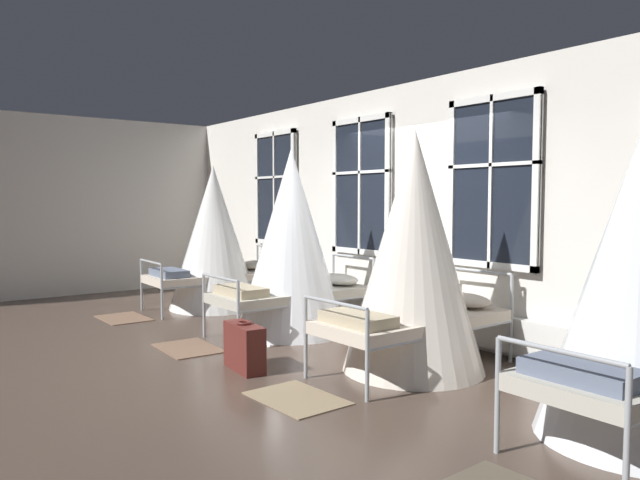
{
  "coord_description": "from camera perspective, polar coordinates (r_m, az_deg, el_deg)",
  "views": [
    {
      "loc": [
        5.01,
        -4.19,
        1.61
      ],
      "look_at": [
        -0.46,
        -0.1,
        1.16
      ],
      "focal_mm": 33.98,
      "sensor_mm": 36.0,
      "label": 1
    }
  ],
  "objects": [
    {
      "name": "rug_first",
      "position": [
        8.73,
        -18.01,
        -7.01
      ],
      "size": [
        0.81,
        0.57,
        0.01
      ],
      "primitive_type": "cube",
      "rotation": [
        0.0,
        0.0,
        0.01
      ],
      "color": "brown",
      "rests_on": "ground"
    },
    {
      "name": "window_bank",
      "position": [
        7.23,
        9.13,
        -0.84
      ],
      "size": [
        7.37,
        0.1,
        2.62
      ],
      "color": "black",
      "rests_on": "ground"
    },
    {
      "name": "rug_second",
      "position": [
        6.83,
        -12.3,
        -9.92
      ],
      "size": [
        0.82,
        0.59,
        0.01
      ],
      "primitive_type": "cube",
      "rotation": [
        0.0,
        0.0,
        -0.03
      ],
      "color": "brown",
      "rests_on": "ground"
    },
    {
      "name": "cot_first",
      "position": [
        9.14,
        -9.95,
        0.06
      ],
      "size": [
        1.34,
        1.99,
        2.12
      ],
      "rotation": [
        0.0,
        0.0,
        1.54
      ],
      "color": "#9EA3A8",
      "rests_on": "ground"
    },
    {
      "name": "rug_third",
      "position": [
        5.08,
        -2.18,
        -14.67
      ],
      "size": [
        0.82,
        0.59,
        0.01
      ],
      "primitive_type": "cube",
      "rotation": [
        0.0,
        0.0,
        0.03
      ],
      "color": "#8E7A5B",
      "rests_on": "ground"
    },
    {
      "name": "ground",
      "position": [
        6.73,
        3.08,
        -10.1
      ],
      "size": [
        20.75,
        20.75,
        0.0
      ],
      "primitive_type": "plane",
      "color": "#4C3D33"
    },
    {
      "name": "cot_second",
      "position": [
        7.32,
        -2.69,
        -0.39
      ],
      "size": [
        1.34,
        1.97,
        2.23
      ],
      "rotation": [
        0.0,
        0.0,
        1.57
      ],
      "color": "#9EA3A8",
      "rests_on": "ground"
    },
    {
      "name": "cot_third",
      "position": [
        5.76,
        8.86,
        -1.37
      ],
      "size": [
        1.34,
        1.99,
        2.27
      ],
      "rotation": [
        0.0,
        0.0,
        1.59
      ],
      "color": "#9EA3A8",
      "rests_on": "ground"
    },
    {
      "name": "back_wall_with_windows",
      "position": [
        7.29,
        9.83,
        2.91
      ],
      "size": [
        11.37,
        0.1,
        3.02
      ],
      "primitive_type": "cube",
      "color": "silver",
      "rests_on": "ground"
    },
    {
      "name": "end_wall_left",
      "position": [
        10.99,
        -23.63,
        2.93
      ],
      "size": [
        0.1,
        6.49,
        3.02
      ],
      "primitive_type": "cube",
      "color": "silver",
      "rests_on": "ground"
    },
    {
      "name": "suitcase_dark",
      "position": [
        5.87,
        -7.14,
        -9.96
      ],
      "size": [
        0.58,
        0.27,
        0.47
      ],
      "rotation": [
        0.0,
        0.0,
        -0.11
      ],
      "color": "#5B231E",
      "rests_on": "ground"
    }
  ]
}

